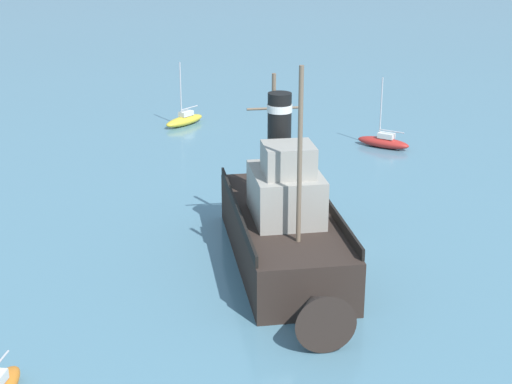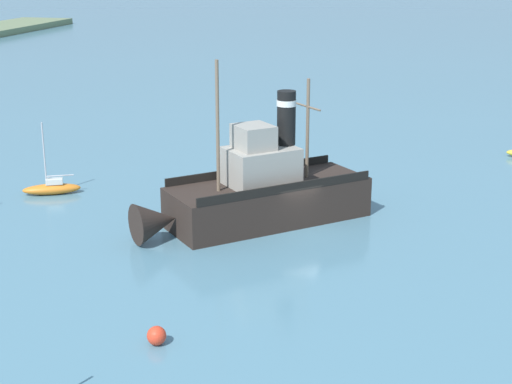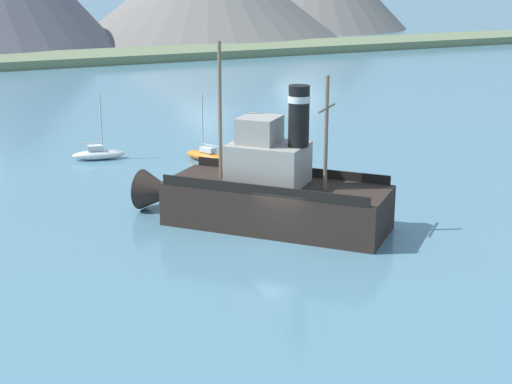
# 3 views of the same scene
# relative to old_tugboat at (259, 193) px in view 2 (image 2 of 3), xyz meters

# --- Properties ---
(ground_plane) EXTENTS (600.00, 600.00, 0.00)m
(ground_plane) POSITION_rel_old_tugboat_xyz_m (-0.36, -2.47, -1.83)
(ground_plane) COLOR teal
(old_tugboat) EXTENTS (12.25, 12.87, 9.90)m
(old_tugboat) POSITION_rel_old_tugboat_xyz_m (0.00, 0.00, 0.00)
(old_tugboat) COLOR #2D231E
(old_tugboat) RESTS_ON ground
(sailboat_orange) EXTENTS (2.64, 3.90, 4.90)m
(sailboat_orange) POSITION_rel_old_tugboat_xyz_m (2.34, 14.80, -1.40)
(sailboat_orange) COLOR orange
(sailboat_orange) RESTS_ON ground
(mooring_buoy) EXTENTS (0.81, 0.81, 0.81)m
(mooring_buoy) POSITION_rel_old_tugboat_xyz_m (-15.76, 0.61, -1.43)
(mooring_buoy) COLOR red
(mooring_buoy) RESTS_ON ground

